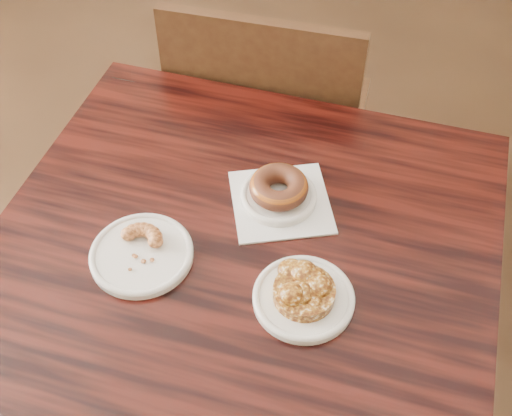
# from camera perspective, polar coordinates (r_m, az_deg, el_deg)

# --- Properties ---
(floor) EXTENTS (5.00, 5.00, 0.00)m
(floor) POSITION_cam_1_polar(r_m,az_deg,el_deg) (1.89, -2.97, -11.41)
(floor) COLOR black
(floor) RESTS_ON ground
(cafe_table) EXTENTS (1.01, 1.01, 0.75)m
(cafe_table) POSITION_cam_1_polar(r_m,az_deg,el_deg) (1.44, -1.34, -13.07)
(cafe_table) COLOR black
(cafe_table) RESTS_ON floor
(chair_far) EXTENTS (0.55, 0.55, 0.90)m
(chair_far) POSITION_cam_1_polar(r_m,az_deg,el_deg) (1.81, 1.92, 7.80)
(chair_far) COLOR black
(chair_far) RESTS_ON floor
(napkin) EXTENTS (0.22, 0.22, 0.00)m
(napkin) POSITION_cam_1_polar(r_m,az_deg,el_deg) (1.19, 2.23, 0.53)
(napkin) COLOR white
(napkin) RESTS_ON cafe_table
(plate_donut) EXTENTS (0.14, 0.14, 0.01)m
(plate_donut) POSITION_cam_1_polar(r_m,az_deg,el_deg) (1.19, 2.01, 1.06)
(plate_donut) COLOR white
(plate_donut) RESTS_ON napkin
(plate_cruller) EXTENTS (0.18, 0.18, 0.01)m
(plate_cruller) POSITION_cam_1_polar(r_m,az_deg,el_deg) (1.13, -10.14, -4.10)
(plate_cruller) COLOR silver
(plate_cruller) RESTS_ON cafe_table
(plate_fritter) EXTENTS (0.17, 0.17, 0.01)m
(plate_fritter) POSITION_cam_1_polar(r_m,az_deg,el_deg) (1.06, 4.24, -8.01)
(plate_fritter) COLOR white
(plate_fritter) RESTS_ON cafe_table
(glazed_donut) EXTENTS (0.11, 0.11, 0.04)m
(glazed_donut) POSITION_cam_1_polar(r_m,az_deg,el_deg) (1.17, 2.04, 1.89)
(glazed_donut) COLOR #964B15
(glazed_donut) RESTS_ON plate_donut
(apple_fritter) EXTENTS (0.14, 0.14, 0.03)m
(apple_fritter) POSITION_cam_1_polar(r_m,az_deg,el_deg) (1.04, 4.31, -7.33)
(apple_fritter) COLOR #3E1A06
(apple_fritter) RESTS_ON plate_fritter
(cruller_fragment) EXTENTS (0.09, 0.09, 0.02)m
(cruller_fragment) POSITION_cam_1_polar(r_m,az_deg,el_deg) (1.11, -10.26, -3.54)
(cruller_fragment) COLOR #5F2F13
(cruller_fragment) RESTS_ON plate_cruller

